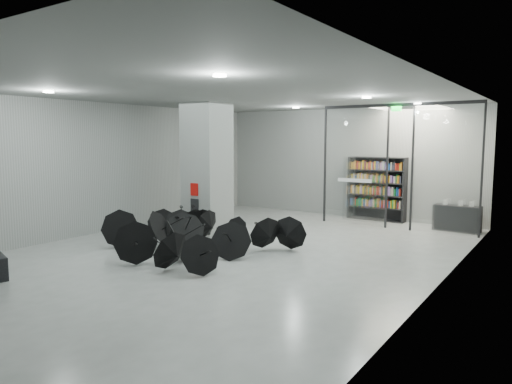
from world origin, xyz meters
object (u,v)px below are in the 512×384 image
Objects in this scene: bookshelf at (377,189)px; umbrella_cluster at (190,238)px; column at (207,167)px; shop_counter at (457,218)px.

umbrella_cluster is (-2.50, -7.08, -0.82)m from bookshelf.
column reaches higher than bookshelf.
column is 8.03m from shop_counter.
shop_counter is at bearing 50.98° from umbrella_cluster.
bookshelf reaches higher than shop_counter.
bookshelf is 7.55m from umbrella_cluster.
umbrella_cluster is (-5.31, -6.55, -0.10)m from shop_counter.
column reaches higher than umbrella_cluster.
shop_counter is 8.44m from umbrella_cluster.
shop_counter is at bearing 32.45° from column.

